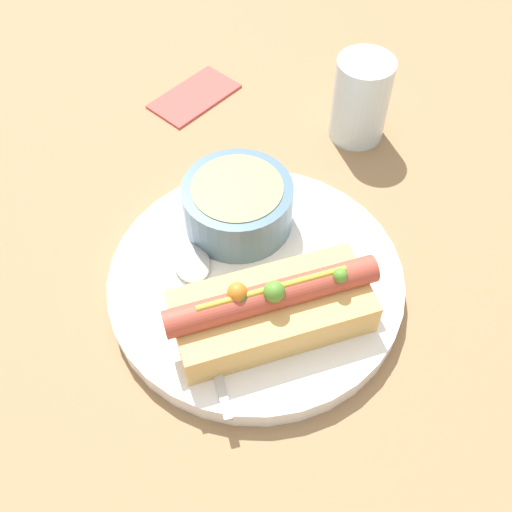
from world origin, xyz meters
TOP-DOWN VIEW (x-y plane):
  - ground_plane at (0.00, 0.00)m, footprint 4.00×4.00m
  - dinner_plate at (0.00, 0.00)m, footprint 0.26×0.26m
  - hot_dog at (-0.00, -0.05)m, footprint 0.18×0.08m
  - soup_bowl at (0.00, 0.06)m, footprint 0.10×0.10m
  - spoon at (-0.05, 0.01)m, footprint 0.03×0.17m
  - drinking_glass at (0.16, 0.17)m, footprint 0.06×0.06m
  - napkin at (-0.00, 0.28)m, footprint 0.12×0.10m

SIDE VIEW (x-z plane):
  - ground_plane at x=0.00m, z-range 0.00..0.00m
  - napkin at x=0.00m, z-range 0.00..0.01m
  - dinner_plate at x=0.00m, z-range 0.00..0.02m
  - spoon at x=-0.05m, z-range 0.02..0.03m
  - hot_dog at x=0.00m, z-range 0.01..0.07m
  - soup_bowl at x=0.00m, z-range 0.02..0.07m
  - drinking_glass at x=0.16m, z-range 0.00..0.09m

